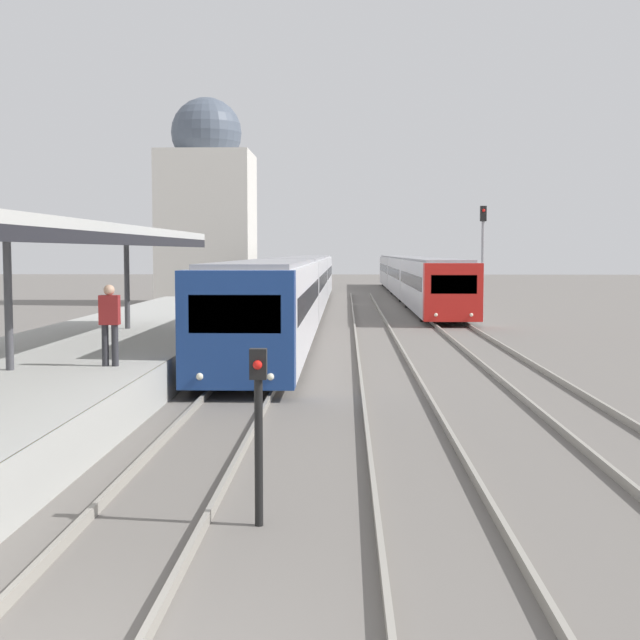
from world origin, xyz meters
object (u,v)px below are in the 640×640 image
at_px(person_on_platform, 110,320).
at_px(train_near, 298,284).
at_px(signal_post_near, 258,418).
at_px(signal_mast_far, 483,250).
at_px(train_far, 411,275).

height_order(person_on_platform, train_near, train_near).
relative_size(person_on_platform, signal_post_near, 0.79).
height_order(train_near, signal_mast_far, signal_mast_far).
distance_m(train_near, signal_post_near, 33.94).
bearing_deg(signal_post_near, person_on_platform, 116.37).
bearing_deg(person_on_platform, train_near, 84.69).
height_order(person_on_platform, signal_post_near, person_on_platform).
relative_size(person_on_platform, signal_mast_far, 0.31).
bearing_deg(train_near, signal_mast_far, -20.15).
xyz_separation_m(train_near, signal_mast_far, (8.63, -3.17, 1.68)).
bearing_deg(train_far, signal_mast_far, -85.44).
xyz_separation_m(train_near, train_far, (6.92, 18.26, -0.04)).
xyz_separation_m(train_far, signal_post_near, (-5.58, -52.18, -0.31)).
bearing_deg(person_on_platform, signal_mast_far, 64.41).
bearing_deg(signal_mast_far, train_far, 94.56).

